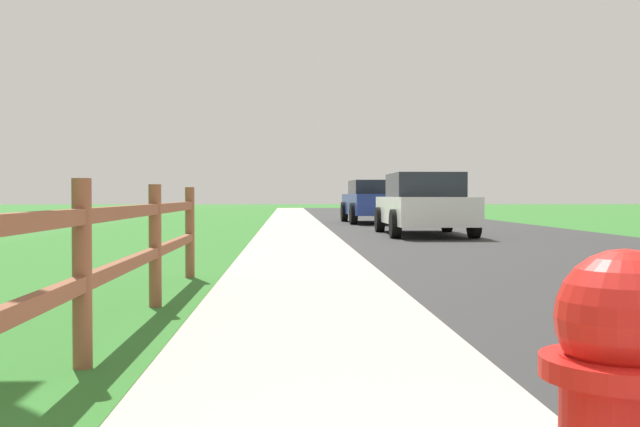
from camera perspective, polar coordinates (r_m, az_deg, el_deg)
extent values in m
plane|color=#31712A|center=(25.27, 0.32, -0.89)|extent=(120.00, 120.00, 0.00)
cube|color=#2E2E2E|center=(27.64, 7.39, -0.70)|extent=(7.00, 66.00, 0.01)
cube|color=#C1A99E|center=(27.30, -6.18, -0.72)|extent=(6.00, 66.00, 0.01)
cube|color=#31712A|center=(27.44, -9.31, -0.72)|extent=(5.00, 66.00, 0.00)
cylinder|color=red|center=(1.40, 21.59, -10.55)|extent=(0.28, 0.28, 0.03)
sphere|color=red|center=(1.39, 21.62, -7.18)|extent=(0.23, 0.23, 0.23)
cube|color=#A91511|center=(1.38, 21.65, -4.09)|extent=(0.04, 0.04, 0.04)
cylinder|color=brown|center=(4.57, -17.16, -4.30)|extent=(0.11, 0.11, 1.08)
cylinder|color=brown|center=(6.91, -12.08, -2.37)|extent=(0.11, 0.11, 1.08)
cylinder|color=brown|center=(9.29, -9.59, -1.42)|extent=(0.11, 0.11, 1.08)
cube|color=brown|center=(4.58, -17.16, -4.97)|extent=(0.07, 9.61, 0.09)
cube|color=brown|center=(4.55, -17.19, -0.22)|extent=(0.07, 9.61, 0.09)
cube|color=white|center=(19.36, 7.63, 0.24)|extent=(1.84, 4.97, 0.66)
cube|color=#1E232B|center=(19.26, 7.69, 2.09)|extent=(1.61, 2.52, 0.59)
cylinder|color=black|center=(18.04, 11.31, -0.75)|extent=(0.22, 0.67, 0.67)
cylinder|color=black|center=(17.71, 5.58, -0.77)|extent=(0.22, 0.67, 0.67)
cylinder|color=black|center=(21.05, 9.36, -0.44)|extent=(0.22, 0.67, 0.67)
cylinder|color=black|center=(20.76, 4.43, -0.45)|extent=(0.22, 0.67, 0.67)
cube|color=navy|center=(27.58, 4.09, 0.70)|extent=(2.04, 4.95, 0.72)
cube|color=#1E232B|center=(27.59, 4.09, 1.95)|extent=(1.74, 2.50, 0.49)
cylinder|color=black|center=(26.25, 6.61, -0.01)|extent=(0.24, 0.75, 0.74)
cylinder|color=black|center=(25.96, 2.49, -0.01)|extent=(0.24, 0.75, 0.74)
cylinder|color=black|center=(29.24, 5.51, 0.13)|extent=(0.24, 0.75, 0.74)
cylinder|color=black|center=(28.98, 1.81, 0.13)|extent=(0.24, 0.75, 0.74)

